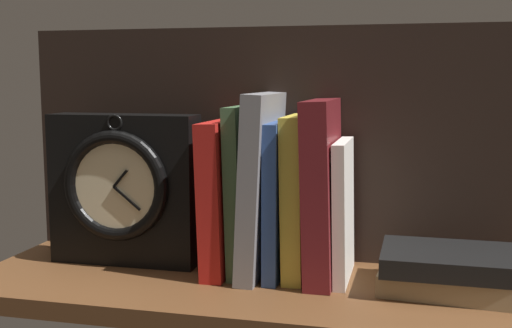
% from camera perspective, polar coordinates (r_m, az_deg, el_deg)
% --- Properties ---
extents(ground_plane, '(0.81, 0.27, 0.03)m').
position_cam_1_polar(ground_plane, '(0.88, 0.81, -11.28)').
color(ground_plane, brown).
extents(back_panel, '(0.81, 0.01, 0.35)m').
position_cam_1_polar(back_panel, '(0.96, 2.59, 1.81)').
color(back_panel, black).
rests_on(back_panel, ground_plane).
extents(book_red_requiem, '(0.04, 0.15, 0.21)m').
position_cam_1_polar(book_red_requiem, '(0.90, -2.95, -2.87)').
color(book_red_requiem, red).
rests_on(book_red_requiem, ground_plane).
extents(book_green_romantic, '(0.03, 0.12, 0.23)m').
position_cam_1_polar(book_green_romantic, '(0.90, -1.21, -2.30)').
color(book_green_romantic, '#476B44').
rests_on(book_green_romantic, ground_plane).
extents(book_gray_chess, '(0.04, 0.16, 0.25)m').
position_cam_1_polar(book_gray_chess, '(0.89, 0.45, -1.81)').
color(book_gray_chess, gray).
rests_on(book_gray_chess, ground_plane).
extents(book_blue_modern, '(0.02, 0.14, 0.21)m').
position_cam_1_polar(book_blue_modern, '(0.89, 2.10, -3.09)').
color(book_blue_modern, '#2D4C8E').
rests_on(book_blue_modern, ground_plane).
extents(book_yellow_seinlanguage, '(0.03, 0.12, 0.22)m').
position_cam_1_polar(book_yellow_seinlanguage, '(0.88, 3.75, -2.89)').
color(book_yellow_seinlanguage, gold).
rests_on(book_yellow_seinlanguage, ground_plane).
extents(book_maroon_dawkins, '(0.04, 0.16, 0.24)m').
position_cam_1_polar(book_maroon_dawkins, '(0.87, 5.97, -2.29)').
color(book_maroon_dawkins, maroon).
rests_on(book_maroon_dawkins, ground_plane).
extents(book_white_catcher, '(0.02, 0.13, 0.19)m').
position_cam_1_polar(book_white_catcher, '(0.87, 7.82, -4.11)').
color(book_white_catcher, silver).
rests_on(book_white_catcher, ground_plane).
extents(framed_clock, '(0.22, 0.07, 0.22)m').
position_cam_1_polar(framed_clock, '(0.95, -11.78, -2.16)').
color(framed_clock, black).
rests_on(framed_clock, ground_plane).
extents(book_stack_side, '(0.18, 0.14, 0.05)m').
position_cam_1_polar(book_stack_side, '(0.87, 16.95, -9.08)').
color(book_stack_side, '#9E8966').
rests_on(book_stack_side, ground_plane).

